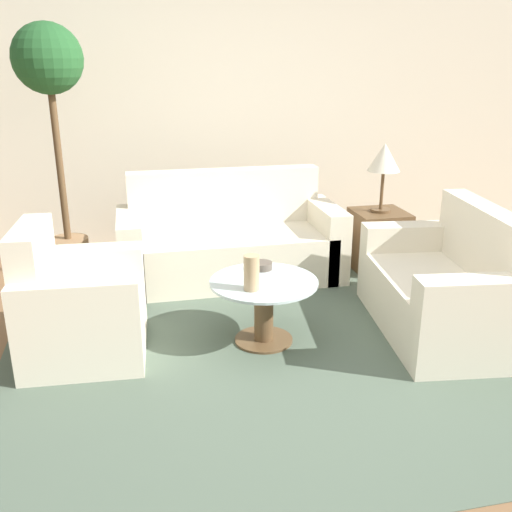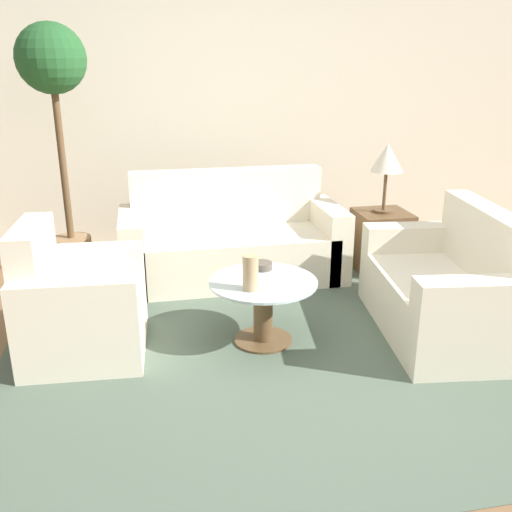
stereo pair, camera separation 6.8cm
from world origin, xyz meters
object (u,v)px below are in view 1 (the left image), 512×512
vase (252,273)px  bowl (262,266)px  armchair (76,311)px  loveseat (448,291)px  coffee_table (264,303)px  table_lamp (384,160)px  sofa_main (230,244)px  potted_plant (53,103)px

vase → bowl: vase is taller
armchair → loveseat: (2.59, -0.23, -0.00)m
coffee_table → table_lamp: 1.96m
sofa_main → coffee_table: sofa_main is taller
armchair → potted_plant: size_ratio=0.41×
sofa_main → vase: sofa_main is taller
loveseat → bowl: (-1.30, 0.33, 0.18)m
coffee_table → potted_plant: 2.46m
coffee_table → potted_plant: potted_plant is taller
loveseat → table_lamp: bearing=-174.6°
potted_plant → vase: size_ratio=9.17×
armchair → vase: size_ratio=3.79×
sofa_main → loveseat: (1.34, -1.43, 0.00)m
vase → table_lamp: bearing=41.7°
potted_plant → vase: bearing=-52.7°
sofa_main → armchair: (-1.24, -1.20, 0.00)m
table_lamp → potted_plant: (-2.79, 0.39, 0.51)m
loveseat → potted_plant: bearing=-114.3°
coffee_table → vase: 0.33m
vase → bowl: (0.15, 0.36, -0.09)m
armchair → potted_plant: potted_plant is taller
table_lamp → bowl: 1.74m
vase → potted_plant: bearing=127.3°
loveseat → coffee_table: (-1.33, 0.10, -0.01)m
armchair → vase: bearing=-99.4°
loveseat → table_lamp: (0.04, 1.30, 0.73)m
sofa_main → table_lamp: 1.57m
sofa_main → bowl: sofa_main is taller
loveseat → coffee_table: size_ratio=1.98×
coffee_table → bowl: (0.04, 0.22, 0.19)m
armchair → coffee_table: armchair is taller
sofa_main → armchair: 1.73m
coffee_table → bowl: size_ratio=5.00×
armchair → coffee_table: bearing=-92.3°
armchair → bowl: (1.29, 0.10, 0.18)m
bowl → coffee_table: bearing=-99.5°
sofa_main → coffee_table: size_ratio=2.62×
table_lamp → vase: table_lamp is taller
sofa_main → table_lamp: bearing=-5.4°
loveseat → sofa_main: bearing=-129.6°
armchair → loveseat: 2.60m
armchair → table_lamp: 2.93m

